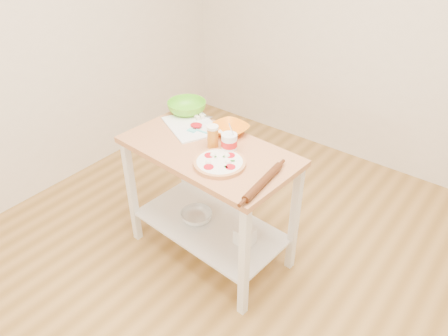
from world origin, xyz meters
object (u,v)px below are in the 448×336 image
beer_pint (213,136)px  orange_bowl (229,129)px  shelf_bin (245,236)px  cutting_board (192,125)px  yogurt_tub (229,143)px  shelf_glass_bowl (197,216)px  knife (189,114)px  green_bowl (187,107)px  rolling_pin (263,182)px  prep_island (209,181)px  spatula (197,131)px  pizza (220,163)px

beer_pint → orange_bowl: bearing=96.0°
beer_pint → shelf_bin: bearing=-6.2°
cutting_board → orange_bowl: size_ratio=2.04×
yogurt_tub → shelf_glass_bowl: (-0.23, -0.08, -0.66)m
knife → shelf_bin: 0.95m
beer_pint → shelf_glass_bowl: bearing=-153.2°
orange_bowl → shelf_bin: 0.73m
green_bowl → shelf_bin: size_ratio=2.41×
beer_pint → yogurt_tub: yogurt_tub is taller
cutting_board → green_bowl: 0.21m
orange_bowl → beer_pint: beer_pint is taller
rolling_pin → shelf_glass_bowl: (-0.60, 0.10, -0.63)m
orange_bowl → rolling_pin: (0.51, -0.36, -0.01)m
cutting_board → green_bowl: bearing=167.3°
prep_island → beer_pint: 0.33m
beer_pint → rolling_pin: beer_pint is taller
beer_pint → rolling_pin: 0.51m
spatula → yogurt_tub: bearing=-15.1°
cutting_board → yogurt_tub: size_ratio=2.28×
knife → rolling_pin: 0.96m
pizza → rolling_pin: bearing=-2.6°
prep_island → rolling_pin: 0.58m
shelf_glass_bowl → shelf_bin: size_ratio=1.97×
cutting_board → orange_bowl: (0.26, 0.08, 0.02)m
knife → shelf_glass_bowl: knife is taller
orange_bowl → beer_pint: size_ratio=1.62×
yogurt_tub → shelf_bin: bearing=-16.1°
cutting_board → yogurt_tub: (0.40, -0.10, 0.05)m
orange_bowl → rolling_pin: 0.62m
pizza → knife: (-0.57, 0.36, 0.00)m
pizza → yogurt_tub: yogurt_tub is taller
green_bowl → yogurt_tub: size_ratio=1.30×
cutting_board → prep_island: bearing=-4.1°
prep_island → green_bowl: size_ratio=4.19×
orange_bowl → rolling_pin: orange_bowl is taller
prep_island → green_bowl: (-0.44, 0.29, 0.30)m
shelf_glass_bowl → spatula: bearing=120.6°
beer_pint → shelf_bin: beer_pint is taller
shelf_glass_bowl → shelf_bin: bearing=3.7°
prep_island → orange_bowl: (-0.01, 0.24, 0.28)m
pizza → orange_bowl: orange_bowl is taller
cutting_board → yogurt_tub: yogurt_tub is taller
cutting_board → knife: size_ratio=1.90×
green_bowl → rolling_pin: 1.02m
spatula → shelf_glass_bowl: spatula is taller
prep_island → spatula: bearing=150.4°
rolling_pin → knife: bearing=157.0°
beer_pint → rolling_pin: size_ratio=0.38×
spatula → rolling_pin: (0.68, -0.22, 0.01)m
yogurt_tub → rolling_pin: size_ratio=0.55×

